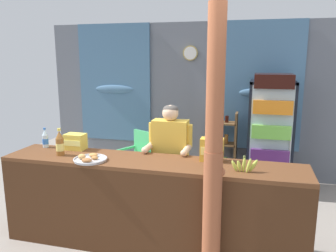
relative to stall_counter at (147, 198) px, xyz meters
The scene contains 14 objects.
ground_plane 1.04m from the stall_counter, 95.42° to the left, with size 7.72×7.72×0.00m, color gray.
back_wall_curtained 2.78m from the stall_counter, 92.04° to the left, with size 5.16×0.22×2.64m.
stall_counter is the anchor object (origin of this frame).
timber_post 0.97m from the stall_counter, 21.59° to the right, with size 0.19×0.17×2.49m.
drink_fridge 2.53m from the stall_counter, 59.03° to the left, with size 0.67×0.70×1.81m.
bottle_shelf_rack 2.38m from the stall_counter, 76.72° to the left, with size 0.48×0.28×1.17m.
plastic_lawn_chair 2.05m from the stall_counter, 112.57° to the left, with size 0.60×0.60×0.86m.
shopkeeper 0.72m from the stall_counter, 81.63° to the left, with size 0.53×0.42×1.51m.
soda_bottle_iced_tea 1.14m from the stall_counter, behind, with size 0.09×0.09×0.31m.
soda_bottle_water 1.50m from the stall_counter, 167.29° to the left, with size 0.07×0.07×0.24m.
snack_box_choco_powder 0.85m from the stall_counter, 23.99° to the left, with size 0.24×0.15×0.24m.
snack_box_instant_noodle 1.14m from the stall_counter, 162.01° to the left, with size 0.23×0.16×0.19m.
pastry_tray 0.73m from the stall_counter, behind, with size 0.35×0.35×0.07m.
banana_bunch 1.07m from the stall_counter, ahead, with size 0.27×0.07×0.16m.
Camera 1 is at (1.12, -2.77, 2.05)m, focal length 35.82 mm.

